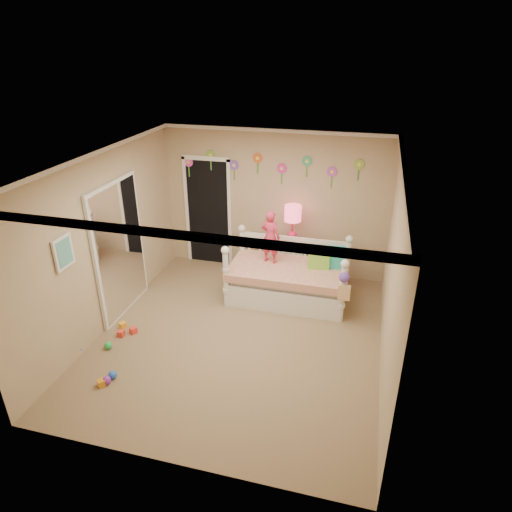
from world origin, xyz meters
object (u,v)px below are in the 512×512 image
(table_lamp, at_px, (293,218))
(nightstand, at_px, (291,259))
(child, at_px, (270,237))
(daybed, at_px, (288,270))

(table_lamp, bearing_deg, nightstand, 0.00)
(nightstand, bearing_deg, child, -117.64)
(child, height_order, nightstand, child)
(nightstand, height_order, table_lamp, table_lamp)
(child, distance_m, nightstand, 0.92)
(child, xyz_separation_m, nightstand, (0.25, 0.59, -0.66))
(daybed, xyz_separation_m, child, (-0.33, 0.13, 0.51))
(nightstand, relative_size, table_lamp, 1.16)
(daybed, height_order, table_lamp, table_lamp)
(child, bearing_deg, nightstand, -101.35)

